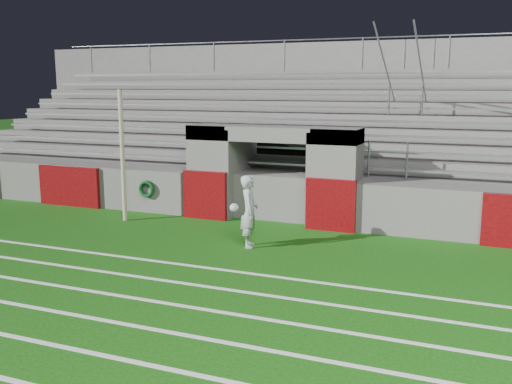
% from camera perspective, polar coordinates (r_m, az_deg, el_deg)
% --- Properties ---
extents(ground, '(90.00, 90.00, 0.00)m').
position_cam_1_polar(ground, '(12.78, -3.88, -6.17)').
color(ground, '#134B0C').
rests_on(ground, ground).
extents(field_post, '(0.12, 0.12, 3.58)m').
position_cam_1_polar(field_post, '(15.95, -13.20, 3.50)').
color(field_post, '#C0AE8E').
rests_on(field_post, ground).
extents(field_markings, '(28.00, 8.09, 0.01)m').
position_cam_1_polar(field_markings, '(8.84, -18.60, -14.50)').
color(field_markings, white).
rests_on(field_markings, ground).
extents(stadium_structure, '(26.00, 8.48, 5.42)m').
position_cam_1_polar(stadium_structure, '(19.83, 6.16, 4.17)').
color(stadium_structure, '#5B5856').
rests_on(stadium_structure, ground).
extents(goalkeeper_with_ball, '(0.69, 0.72, 1.68)m').
position_cam_1_polar(goalkeeper_with_ball, '(13.09, -0.71, -1.93)').
color(goalkeeper_with_ball, '#B2B7BC').
rests_on(goalkeeper_with_ball, ground).
extents(hose_coil, '(0.50, 0.14, 0.50)m').
position_cam_1_polar(hose_coil, '(16.87, -10.87, 0.30)').
color(hose_coil, '#0C3C0D').
rests_on(hose_coil, ground).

